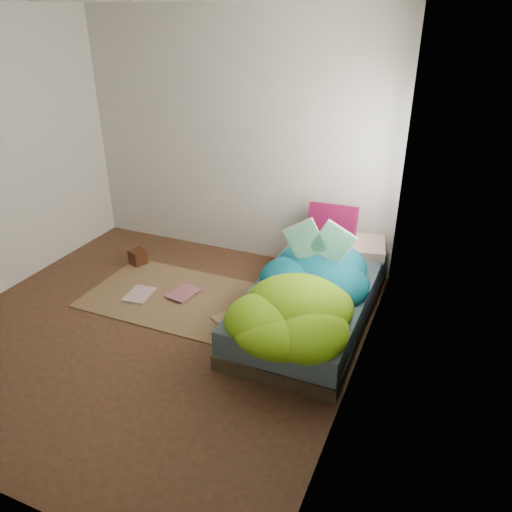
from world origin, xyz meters
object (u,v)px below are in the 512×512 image
(bed, at_px, (311,302))
(floor_book_b, at_px, (174,290))
(open_book, at_px, (319,231))
(floor_book_a, at_px, (129,293))
(pillow_magenta, at_px, (331,228))
(wooden_box, at_px, (138,257))

(bed, distance_m, floor_book_b, 1.40)
(open_book, height_order, floor_book_b, open_book)
(bed, height_order, floor_book_a, bed)
(pillow_magenta, distance_m, floor_book_b, 1.69)
(wooden_box, distance_m, floor_book_a, 0.67)
(floor_book_a, xyz_separation_m, floor_book_b, (0.39, 0.22, 0.00))
(bed, height_order, floor_book_b, bed)
(bed, xyz_separation_m, floor_book_a, (-1.77, -0.31, -0.14))
(bed, bearing_deg, pillow_magenta, 94.00)
(wooden_box, height_order, floor_book_a, wooden_box)
(bed, bearing_deg, floor_book_a, -170.02)
(bed, height_order, pillow_magenta, pillow_magenta)
(floor_book_b, bearing_deg, pillow_magenta, 42.26)
(pillow_magenta, bearing_deg, bed, -88.89)
(floor_book_a, bearing_deg, bed, 2.91)
(pillow_magenta, xyz_separation_m, floor_book_b, (-1.33, -0.88, -0.55))
(bed, distance_m, floor_book_a, 1.81)
(open_book, relative_size, floor_book_b, 1.65)
(bed, relative_size, pillow_magenta, 4.22)
(bed, xyz_separation_m, pillow_magenta, (-0.05, 0.78, 0.41))
(pillow_magenta, distance_m, wooden_box, 2.13)
(open_book, xyz_separation_m, floor_book_b, (-1.40, -0.18, -0.81))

